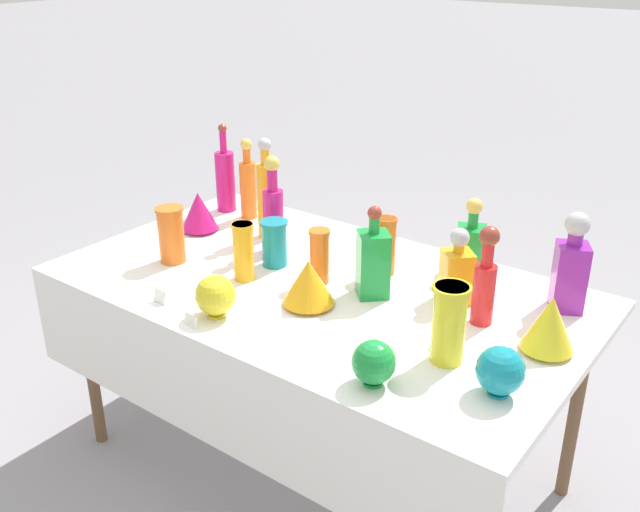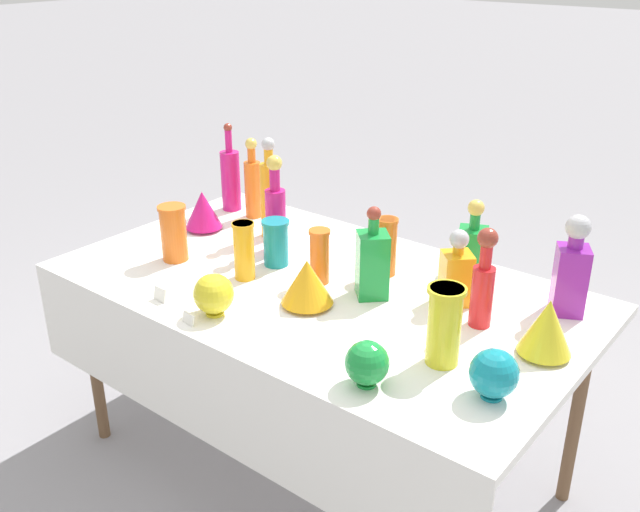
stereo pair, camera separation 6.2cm
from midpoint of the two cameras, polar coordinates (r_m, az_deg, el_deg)
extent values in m
plane|color=gray|center=(2.80, 0.66, -16.31)|extent=(40.00, 40.00, 0.00)
cube|color=white|center=(2.38, 0.75, -2.53)|extent=(1.76, 1.00, 0.03)
cube|color=white|center=(2.15, -7.70, -11.21)|extent=(1.76, 0.01, 0.36)
cylinder|color=brown|center=(2.84, -17.10, -7.72)|extent=(0.04, 0.04, 0.73)
cylinder|color=brown|center=(3.28, -5.79, -2.21)|extent=(0.04, 0.04, 0.73)
cylinder|color=brown|center=(2.59, 20.53, -11.63)|extent=(0.04, 0.04, 0.73)
cylinder|color=red|center=(2.15, 13.63, -3.19)|extent=(0.07, 0.07, 0.19)
cylinder|color=red|center=(2.09, 13.97, -0.01)|extent=(0.04, 0.04, 0.08)
sphere|color=maroon|center=(2.07, 14.12, 1.39)|extent=(0.06, 0.06, 0.06)
cylinder|color=orange|center=(2.92, -4.78, 5.30)|extent=(0.07, 0.07, 0.23)
cylinder|color=orange|center=(2.87, -4.88, 8.07)|extent=(0.03, 0.03, 0.06)
sphere|color=gold|center=(2.86, -4.91, 8.93)|extent=(0.05, 0.05, 0.05)
cylinder|color=orange|center=(2.71, -3.38, 4.44)|extent=(0.07, 0.07, 0.29)
cylinder|color=orange|center=(2.65, -3.47, 7.98)|extent=(0.03, 0.03, 0.06)
sphere|color=#B2B2B7|center=(2.64, -3.49, 8.92)|extent=(0.05, 0.05, 0.05)
cylinder|color=#C61972|center=(3.01, -6.57, 5.99)|extent=(0.08, 0.08, 0.25)
cylinder|color=#C61972|center=(2.96, -6.72, 9.12)|extent=(0.03, 0.03, 0.09)
sphere|color=maroon|center=(2.95, -6.78, 10.17)|extent=(0.03, 0.03, 0.03)
cylinder|color=#C61972|center=(2.59, -2.87, 2.85)|extent=(0.07, 0.07, 0.23)
cylinder|color=#C61972|center=(2.54, -2.94, 6.17)|extent=(0.04, 0.04, 0.08)
sphere|color=gold|center=(2.52, -2.97, 7.44)|extent=(0.06, 0.06, 0.06)
cube|color=#198C38|center=(2.47, 12.77, 0.36)|extent=(0.13, 0.13, 0.16)
cylinder|color=#198C38|center=(2.43, 13.01, 2.75)|extent=(0.03, 0.03, 0.06)
sphere|color=gold|center=(2.42, 13.11, 3.77)|extent=(0.06, 0.06, 0.06)
cube|color=orange|center=(2.26, 11.59, -1.78)|extent=(0.13, 0.13, 0.17)
cylinder|color=orange|center=(2.22, 11.81, 0.53)|extent=(0.03, 0.03, 0.03)
sphere|color=#B2B2B7|center=(2.21, 11.88, 1.33)|extent=(0.06, 0.06, 0.06)
cube|color=#198C38|center=(2.26, 4.99, -0.74)|extent=(0.14, 0.14, 0.21)
cylinder|color=#198C38|center=(2.21, 5.12, 2.42)|extent=(0.03, 0.03, 0.05)
sphere|color=maroon|center=(2.19, 5.15, 3.39)|extent=(0.05, 0.05, 0.05)
cube|color=purple|center=(2.29, 20.09, -1.86)|extent=(0.13, 0.13, 0.22)
cylinder|color=purple|center=(2.24, 20.56, 1.13)|extent=(0.05, 0.05, 0.04)
sphere|color=#B2B2B7|center=(2.22, 20.72, 2.18)|extent=(0.07, 0.07, 0.07)
cylinder|color=orange|center=(2.34, 0.72, -0.04)|extent=(0.06, 0.06, 0.19)
cylinder|color=orange|center=(2.31, 0.73, 1.95)|extent=(0.07, 0.07, 0.01)
cylinder|color=yellow|center=(1.93, 10.83, -5.52)|extent=(0.09, 0.09, 0.23)
cylinder|color=yellow|center=(1.88, 11.08, -2.68)|extent=(0.10, 0.10, 0.01)
cylinder|color=orange|center=(2.38, -5.36, 0.41)|extent=(0.07, 0.07, 0.20)
cylinder|color=orange|center=(2.34, -5.44, 2.51)|extent=(0.08, 0.08, 0.01)
cylinder|color=teal|center=(2.48, -2.84, 1.06)|extent=(0.09, 0.09, 0.16)
cylinder|color=teal|center=(2.45, -2.87, 2.70)|extent=(0.10, 0.10, 0.01)
cylinder|color=orange|center=(2.56, -10.95, 1.81)|extent=(0.09, 0.09, 0.20)
cylinder|color=orange|center=(2.52, -11.12, 3.81)|extent=(0.10, 0.10, 0.01)
cylinder|color=orange|center=(2.41, 6.09, 0.74)|extent=(0.07, 0.07, 0.20)
cylinder|color=orange|center=(2.38, 6.19, 2.84)|extent=(0.07, 0.07, 0.01)
cylinder|color=yellow|center=(2.08, 18.24, -7.39)|extent=(0.08, 0.08, 0.01)
cone|color=yellow|center=(2.04, 18.55, -5.35)|extent=(0.15, 0.15, 0.16)
cylinder|color=#C61972|center=(2.84, -8.63, 2.23)|extent=(0.07, 0.07, 0.01)
cone|color=#C61972|center=(2.82, -8.73, 3.71)|extent=(0.15, 0.15, 0.15)
cylinder|color=orange|center=(2.23, -0.23, -3.81)|extent=(0.08, 0.08, 0.01)
cone|color=orange|center=(2.20, -0.23, -2.05)|extent=(0.17, 0.17, 0.14)
cylinder|color=#198C38|center=(1.87, 4.70, -10.12)|extent=(0.05, 0.05, 0.01)
sphere|color=#198C38|center=(1.83, 4.77, -8.52)|extent=(0.12, 0.12, 0.12)
cylinder|color=yellow|center=(2.20, -7.60, -4.56)|extent=(0.06, 0.06, 0.01)
sphere|color=yellow|center=(2.17, -7.69, -3.02)|extent=(0.12, 0.12, 0.12)
cylinder|color=teal|center=(1.88, 14.50, -10.77)|extent=(0.06, 0.06, 0.01)
sphere|color=teal|center=(1.84, 14.71, -9.07)|extent=(0.12, 0.12, 0.12)
cube|color=white|center=(2.30, -11.92, -3.02)|extent=(0.05, 0.02, 0.04)
cube|color=white|center=(2.16, -9.66, -4.96)|extent=(0.05, 0.02, 0.03)
cube|color=tan|center=(3.43, 14.59, -6.22)|extent=(0.43, 0.37, 0.25)
cube|color=tan|center=(3.43, 15.52, -3.20)|extent=(0.35, 0.13, 0.09)
camera|label=1|loc=(0.03, -89.24, 0.34)|focal=40.00mm
camera|label=2|loc=(0.03, 90.76, -0.34)|focal=40.00mm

